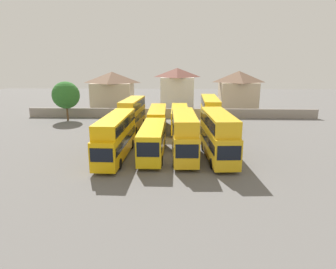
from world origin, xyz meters
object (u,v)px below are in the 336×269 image
(house_terrace_right, at_px, (238,91))
(tree_left_of_lot, at_px, (66,95))
(bus_7, at_px, (180,117))
(bus_1, at_px, (116,134))
(house_terrace_left, at_px, (113,91))
(bus_4, at_px, (218,134))
(bus_8, at_px, (210,112))
(house_terrace_centre, at_px, (177,89))
(bus_3, at_px, (184,133))
(bus_5, at_px, (132,112))
(bus_6, at_px, (158,117))
(bus_2, at_px, (153,139))

(house_terrace_right, bearing_deg, tree_left_of_lot, -159.91)
(bus_7, bearing_deg, tree_left_of_lot, -109.30)
(bus_1, distance_m, house_terrace_left, 34.26)
(bus_4, height_order, tree_left_of_lot, tree_left_of_lot)
(bus_8, bearing_deg, tree_left_of_lot, -102.26)
(house_terrace_centre, distance_m, house_terrace_right, 13.51)
(bus_3, bearing_deg, bus_5, -152.08)
(bus_3, xyz_separation_m, bus_6, (-3.96, 13.97, -0.84))
(bus_6, height_order, house_terrace_left, house_terrace_left)
(bus_1, xyz_separation_m, bus_3, (7.64, 0.35, 0.12))
(bus_5, height_order, house_terrace_left, house_terrace_left)
(bus_7, relative_size, house_terrace_centre, 1.21)
(bus_3, relative_size, bus_7, 0.90)
(bus_6, relative_size, tree_left_of_lot, 1.63)
(bus_7, bearing_deg, house_terrace_left, -142.45)
(bus_2, relative_size, bus_4, 0.97)
(bus_3, xyz_separation_m, house_terrace_centre, (-0.88, 33.53, 1.95))
(bus_5, xyz_separation_m, bus_6, (4.01, 0.10, -0.80))
(bus_2, bearing_deg, bus_6, -178.36)
(bus_6, relative_size, house_terrace_centre, 1.25)
(house_terrace_centre, bearing_deg, bus_3, -88.50)
(bus_5, distance_m, bus_8, 12.42)
(bus_8, bearing_deg, bus_4, -0.67)
(bus_1, relative_size, bus_5, 1.15)
(house_terrace_left, relative_size, tree_left_of_lot, 1.27)
(bus_5, relative_size, bus_6, 0.88)
(house_terrace_right, bearing_deg, bus_5, -136.44)
(bus_4, height_order, bus_5, bus_4)
(bus_2, height_order, tree_left_of_lot, tree_left_of_lot)
(bus_2, height_order, house_terrace_left, house_terrace_left)
(house_terrace_right, bearing_deg, house_terrace_centre, 179.67)
(bus_4, bearing_deg, bus_3, -99.57)
(bus_1, bearing_deg, bus_3, 93.83)
(bus_8, distance_m, house_terrace_right, 20.67)
(bus_3, xyz_separation_m, bus_7, (-0.40, 13.86, -0.78))
(bus_6, xyz_separation_m, house_terrace_left, (-11.32, 19.04, 2.39))
(bus_7, xyz_separation_m, house_terrace_centre, (-0.48, 19.67, 2.73))
(bus_3, xyz_separation_m, bus_8, (4.44, 14.54, 0.06))
(house_terrace_left, bearing_deg, bus_8, -43.13)
(bus_5, distance_m, bus_6, 4.09)
(bus_3, height_order, bus_8, bus_8)
(tree_left_of_lot, bearing_deg, bus_5, -28.35)
(bus_4, bearing_deg, tree_left_of_lot, -134.13)
(bus_8, bearing_deg, house_terrace_right, 158.53)
(bus_8, relative_size, house_terrace_right, 1.37)
(bus_3, bearing_deg, bus_1, -89.30)
(bus_2, bearing_deg, bus_3, 89.13)
(bus_2, distance_m, bus_5, 14.50)
(bus_6, xyz_separation_m, bus_8, (8.39, 0.57, 0.90))
(tree_left_of_lot, bearing_deg, house_terrace_right, 20.09)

